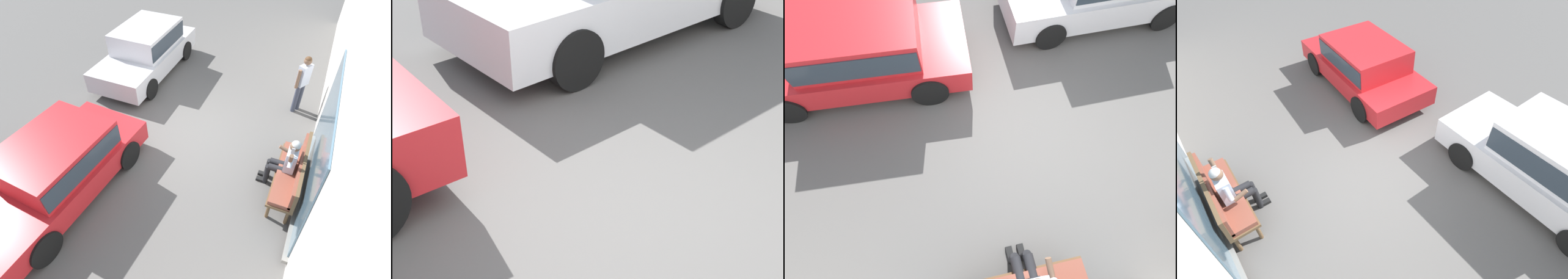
% 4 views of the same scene
% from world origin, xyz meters
% --- Properties ---
extents(ground_plane, '(60.00, 60.00, 0.00)m').
position_xyz_m(ground_plane, '(0.00, 0.00, 0.00)').
color(ground_plane, '#565451').
extents(bench, '(1.90, 0.55, 1.04)m').
position_xyz_m(bench, '(0.86, 2.90, 0.62)').
color(bench, brown).
rests_on(bench, ground_plane).
extents(person_on_phone, '(0.73, 0.74, 1.38)m').
position_xyz_m(person_on_phone, '(0.73, 2.67, 0.74)').
color(person_on_phone, black).
rests_on(person_on_phone, ground_plane).
extents(parked_car_near, '(4.17, 1.87, 1.54)m').
position_xyz_m(parked_car_near, '(-2.40, -2.50, 0.83)').
color(parked_car_near, silver).
rests_on(parked_car_near, ground_plane).
extents(parked_car_mid, '(4.31, 2.15, 1.42)m').
position_xyz_m(parked_car_mid, '(2.76, -1.75, 0.79)').
color(parked_car_mid, red).
rests_on(parked_car_mid, ground_plane).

